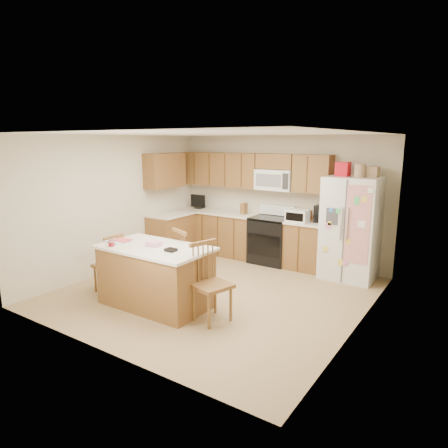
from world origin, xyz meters
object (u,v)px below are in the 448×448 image
Objects in this scene: refrigerator at (351,227)px; stove at (271,239)px; windsor_chair_back at (189,263)px; windsor_chair_right at (211,284)px; windsor_chair_left at (109,264)px; island at (156,276)px.

stove is at bearing 177.70° from refrigerator.
stove is 2.21m from windsor_chair_back.
refrigerator is 1.89× the size of windsor_chair_right.
windsor_chair_left is at bearing -137.35° from refrigerator.
stove is 1.08× the size of windsor_chair_back.
windsor_chair_left is (-1.45, -2.85, -0.03)m from stove.
refrigerator is 2.17× the size of windsor_chair_left.
refrigerator reaches higher than stove.
windsor_chair_left is at bearing -117.00° from stove.
windsor_chair_back is at bearing 82.79° from island.
windsor_chair_back reaches higher than windsor_chair_left.
island is at bearing -97.21° from windsor_chair_back.
island reaches higher than windsor_chair_left.
windsor_chair_left is at bearing 179.64° from island.
windsor_chair_right is at bearing -35.80° from windsor_chair_back.
windsor_chair_back is 0.97× the size of windsor_chair_right.
windsor_chair_left is 0.90× the size of windsor_chair_back.
windsor_chair_right reaches higher than windsor_chair_back.
windsor_chair_left is 0.87× the size of windsor_chair_right.
windsor_chair_right is (-1.03, -2.76, -0.41)m from refrigerator.
refrigerator is 1.95× the size of windsor_chair_back.
windsor_chair_right is (0.89, -0.64, 0.02)m from windsor_chair_back.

